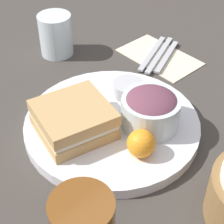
{
  "coord_description": "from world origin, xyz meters",
  "views": [
    {
      "loc": [
        0.34,
        0.38,
        0.48
      ],
      "look_at": [
        0.0,
        0.0,
        0.04
      ],
      "focal_mm": 60.0,
      "sensor_mm": 36.0,
      "label": 1
    }
  ],
  "objects_px": {
    "sandwich": "(74,120)",
    "knife": "(159,55)",
    "dressing_cup": "(128,89)",
    "spoon": "(167,56)",
    "salad_bowl": "(151,109)",
    "water_glass": "(56,35)",
    "plate": "(112,125)",
    "fork": "(152,53)"
  },
  "relations": [
    {
      "from": "fork",
      "to": "salad_bowl",
      "type": "bearing_deg",
      "value": -161.76
    },
    {
      "from": "spoon",
      "to": "salad_bowl",
      "type": "bearing_deg",
      "value": -169.35
    },
    {
      "from": "knife",
      "to": "dressing_cup",
      "type": "bearing_deg",
      "value": 179.42
    },
    {
      "from": "dressing_cup",
      "to": "salad_bowl",
      "type": "bearing_deg",
      "value": 70.35
    },
    {
      "from": "dressing_cup",
      "to": "fork",
      "type": "xyz_separation_m",
      "value": [
        -0.17,
        -0.09,
        -0.03
      ]
    },
    {
      "from": "fork",
      "to": "water_glass",
      "type": "distance_m",
      "value": 0.23
    },
    {
      "from": "spoon",
      "to": "dressing_cup",
      "type": "bearing_deg",
      "value": 174.03
    },
    {
      "from": "water_glass",
      "to": "fork",
      "type": "bearing_deg",
      "value": 134.79
    },
    {
      "from": "salad_bowl",
      "to": "plate",
      "type": "bearing_deg",
      "value": -50.81
    },
    {
      "from": "spoon",
      "to": "fork",
      "type": "bearing_deg",
      "value": 90.0
    },
    {
      "from": "sandwich",
      "to": "fork",
      "type": "height_order",
      "value": "sandwich"
    },
    {
      "from": "dressing_cup",
      "to": "plate",
      "type": "bearing_deg",
      "value": 25.03
    },
    {
      "from": "plate",
      "to": "salad_bowl",
      "type": "xyz_separation_m",
      "value": [
        -0.04,
        0.05,
        0.05
      ]
    },
    {
      "from": "dressing_cup",
      "to": "spoon",
      "type": "xyz_separation_m",
      "value": [
        -0.18,
        -0.06,
        -0.03
      ]
    },
    {
      "from": "sandwich",
      "to": "spoon",
      "type": "bearing_deg",
      "value": -167.93
    },
    {
      "from": "dressing_cup",
      "to": "fork",
      "type": "height_order",
      "value": "dressing_cup"
    },
    {
      "from": "dressing_cup",
      "to": "spoon",
      "type": "bearing_deg",
      "value": -162.29
    },
    {
      "from": "sandwich",
      "to": "water_glass",
      "type": "height_order",
      "value": "water_glass"
    },
    {
      "from": "knife",
      "to": "sandwich",
      "type": "bearing_deg",
      "value": 171.46
    },
    {
      "from": "knife",
      "to": "water_glass",
      "type": "height_order",
      "value": "water_glass"
    },
    {
      "from": "sandwich",
      "to": "fork",
      "type": "xyz_separation_m",
      "value": [
        -0.31,
        -0.1,
        -0.04
      ]
    },
    {
      "from": "plate",
      "to": "water_glass",
      "type": "xyz_separation_m",
      "value": [
        -0.08,
        -0.29,
        0.04
      ]
    },
    {
      "from": "plate",
      "to": "sandwich",
      "type": "distance_m",
      "value": 0.08
    },
    {
      "from": "salad_bowl",
      "to": "dressing_cup",
      "type": "height_order",
      "value": "salad_bowl"
    },
    {
      "from": "salad_bowl",
      "to": "fork",
      "type": "height_order",
      "value": "salad_bowl"
    },
    {
      "from": "salad_bowl",
      "to": "fork",
      "type": "distance_m",
      "value": 0.27
    },
    {
      "from": "dressing_cup",
      "to": "water_glass",
      "type": "bearing_deg",
      "value": -91.88
    },
    {
      "from": "water_glass",
      "to": "salad_bowl",
      "type": "bearing_deg",
      "value": 83.35
    },
    {
      "from": "salad_bowl",
      "to": "spoon",
      "type": "xyz_separation_m",
      "value": [
        -0.21,
        -0.15,
        -0.05
      ]
    },
    {
      "from": "salad_bowl",
      "to": "water_glass",
      "type": "distance_m",
      "value": 0.34
    },
    {
      "from": "sandwich",
      "to": "knife",
      "type": "xyz_separation_m",
      "value": [
        -0.32,
        -0.09,
        -0.04
      ]
    },
    {
      "from": "salad_bowl",
      "to": "knife",
      "type": "bearing_deg",
      "value": -141.81
    },
    {
      "from": "knife",
      "to": "water_glass",
      "type": "bearing_deg",
      "value": 109.59
    },
    {
      "from": "dressing_cup",
      "to": "knife",
      "type": "relative_size",
      "value": 0.36
    },
    {
      "from": "sandwich",
      "to": "spoon",
      "type": "xyz_separation_m",
      "value": [
        -0.32,
        -0.07,
        -0.04
      ]
    },
    {
      "from": "spoon",
      "to": "water_glass",
      "type": "relative_size",
      "value": 1.5
    },
    {
      "from": "fork",
      "to": "spoon",
      "type": "height_order",
      "value": "same"
    },
    {
      "from": "plate",
      "to": "sandwich",
      "type": "xyz_separation_m",
      "value": [
        0.07,
        -0.02,
        0.04
      ]
    },
    {
      "from": "sandwich",
      "to": "fork",
      "type": "relative_size",
      "value": 0.88
    },
    {
      "from": "dressing_cup",
      "to": "knife",
      "type": "bearing_deg",
      "value": -156.91
    },
    {
      "from": "plate",
      "to": "fork",
      "type": "relative_size",
      "value": 1.99
    },
    {
      "from": "plate",
      "to": "spoon",
      "type": "relative_size",
      "value": 2.21
    }
  ]
}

